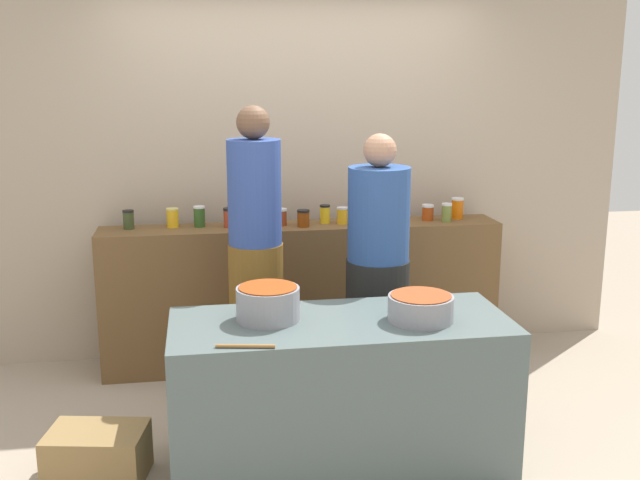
# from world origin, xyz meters

# --- Properties ---
(ground) EXTENTS (12.00, 12.00, 0.00)m
(ground) POSITION_xyz_m (0.00, 0.00, 0.00)
(ground) COLOR tan
(storefront_wall) EXTENTS (4.80, 0.12, 3.00)m
(storefront_wall) POSITION_xyz_m (0.00, 1.45, 1.50)
(storefront_wall) COLOR tan
(storefront_wall) RESTS_ON ground
(display_shelf) EXTENTS (2.70, 0.36, 0.98)m
(display_shelf) POSITION_xyz_m (0.00, 1.10, 0.49)
(display_shelf) COLOR brown
(display_shelf) RESTS_ON ground
(prep_table) EXTENTS (1.70, 0.70, 0.79)m
(prep_table) POSITION_xyz_m (0.00, -0.30, 0.39)
(prep_table) COLOR #516261
(prep_table) RESTS_ON ground
(preserve_jar_0) EXTENTS (0.07, 0.07, 0.12)m
(preserve_jar_0) POSITION_xyz_m (-1.14, 1.16, 1.05)
(preserve_jar_0) COLOR #364222
(preserve_jar_0) RESTS_ON display_shelf
(preserve_jar_1) EXTENTS (0.08, 0.08, 0.13)m
(preserve_jar_1) POSITION_xyz_m (-0.86, 1.16, 1.05)
(preserve_jar_1) COLOR gold
(preserve_jar_1) RESTS_ON display_shelf
(preserve_jar_2) EXTENTS (0.08, 0.08, 0.14)m
(preserve_jar_2) POSITION_xyz_m (-0.68, 1.15, 1.05)
(preserve_jar_2) COLOR #2E531E
(preserve_jar_2) RESTS_ON display_shelf
(preserve_jar_3) EXTENTS (0.08, 0.08, 0.13)m
(preserve_jar_3) POSITION_xyz_m (-0.48, 1.11, 1.05)
(preserve_jar_3) COLOR #A33822
(preserve_jar_3) RESTS_ON display_shelf
(preserve_jar_4) EXTENTS (0.07, 0.07, 0.13)m
(preserve_jar_4) POSITION_xyz_m (-0.26, 1.09, 1.05)
(preserve_jar_4) COLOR brown
(preserve_jar_4) RESTS_ON display_shelf
(preserve_jar_5) EXTENTS (0.07, 0.07, 0.12)m
(preserve_jar_5) POSITION_xyz_m (-0.14, 1.11, 1.04)
(preserve_jar_5) COLOR brown
(preserve_jar_5) RESTS_ON display_shelf
(preserve_jar_6) EXTENTS (0.08, 0.08, 0.11)m
(preserve_jar_6) POSITION_xyz_m (0.00, 1.04, 1.04)
(preserve_jar_6) COLOR #84380C
(preserve_jar_6) RESTS_ON display_shelf
(preserve_jar_7) EXTENTS (0.07, 0.07, 0.13)m
(preserve_jar_7) POSITION_xyz_m (0.16, 1.14, 1.05)
(preserve_jar_7) COLOR yellow
(preserve_jar_7) RESTS_ON display_shelf
(preserve_jar_8) EXTENTS (0.07, 0.07, 0.11)m
(preserve_jar_8) POSITION_xyz_m (0.27, 1.09, 1.04)
(preserve_jar_8) COLOR gold
(preserve_jar_8) RESTS_ON display_shelf
(preserve_jar_9) EXTENTS (0.08, 0.08, 0.11)m
(preserve_jar_9) POSITION_xyz_m (0.58, 1.16, 1.04)
(preserve_jar_9) COLOR orange
(preserve_jar_9) RESTS_ON display_shelf
(preserve_jar_10) EXTENTS (0.08, 0.08, 0.11)m
(preserve_jar_10) POSITION_xyz_m (0.88, 1.12, 1.04)
(preserve_jar_10) COLOR #A83D10
(preserve_jar_10) RESTS_ON display_shelf
(preserve_jar_11) EXTENTS (0.07, 0.07, 0.13)m
(preserve_jar_11) POSITION_xyz_m (0.99, 1.05, 1.05)
(preserve_jar_11) COLOR olive
(preserve_jar_11) RESTS_ON display_shelf
(preserve_jar_12) EXTENTS (0.09, 0.09, 0.15)m
(preserve_jar_12) POSITION_xyz_m (1.11, 1.15, 1.06)
(preserve_jar_12) COLOR orange
(preserve_jar_12) RESTS_ON display_shelf
(cooking_pot_left) EXTENTS (0.32, 0.32, 0.17)m
(cooking_pot_left) POSITION_xyz_m (-0.36, -0.24, 0.87)
(cooking_pot_left) COLOR gray
(cooking_pot_left) RESTS_ON prep_table
(cooking_pot_center) EXTENTS (0.33, 0.33, 0.13)m
(cooking_pot_center) POSITION_xyz_m (0.39, -0.37, 0.85)
(cooking_pot_center) COLOR gray
(cooking_pot_center) RESTS_ON prep_table
(wooden_spoon) EXTENTS (0.27, 0.07, 0.02)m
(wooden_spoon) POSITION_xyz_m (-0.50, -0.61, 0.80)
(wooden_spoon) COLOR #9E703D
(wooden_spoon) RESTS_ON prep_table
(cook_with_tongs) EXTENTS (0.33, 0.33, 1.81)m
(cook_with_tongs) POSITION_xyz_m (-0.36, 0.52, 0.83)
(cook_with_tongs) COLOR brown
(cook_with_tongs) RESTS_ON ground
(cook_in_cap) EXTENTS (0.38, 0.38, 1.65)m
(cook_in_cap) POSITION_xyz_m (0.36, 0.41, 0.74)
(cook_in_cap) COLOR black
(cook_in_cap) RESTS_ON ground
(bread_crate) EXTENTS (0.53, 0.40, 0.26)m
(bread_crate) POSITION_xyz_m (-1.23, -0.25, 0.13)
(bread_crate) COLOR olive
(bread_crate) RESTS_ON ground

